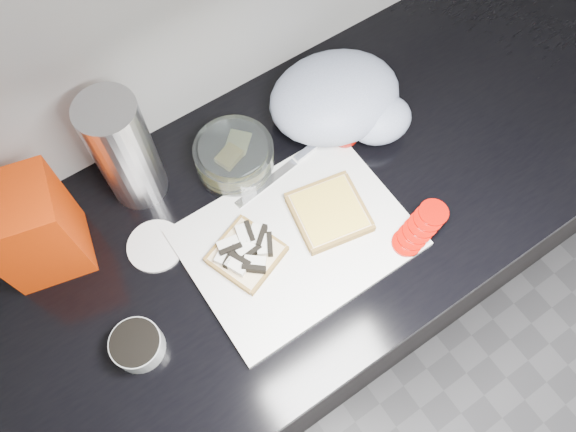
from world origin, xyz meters
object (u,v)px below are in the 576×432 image
object	(u,v)px
cutting_board	(297,238)
steel_canister	(125,152)
bread_bag	(32,229)
glass_bowl	(234,157)

from	to	relation	value
cutting_board	steel_canister	size ratio (longest dim) A/B	1.60
steel_canister	bread_bag	bearing A→B (deg)	-169.53
bread_bag	steel_canister	world-z (taller)	steel_canister
cutting_board	glass_bowl	xyz separation A→B (m)	(-0.01, 0.20, 0.03)
bread_bag	glass_bowl	bearing A→B (deg)	8.89
glass_bowl	bread_bag	size ratio (longest dim) A/B	0.73
bread_bag	steel_canister	size ratio (longest dim) A/B	0.84
cutting_board	steel_canister	bearing A→B (deg)	125.19
glass_bowl	steel_canister	bearing A→B (deg)	159.95
bread_bag	steel_canister	xyz separation A→B (m)	(0.20, 0.04, 0.02)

